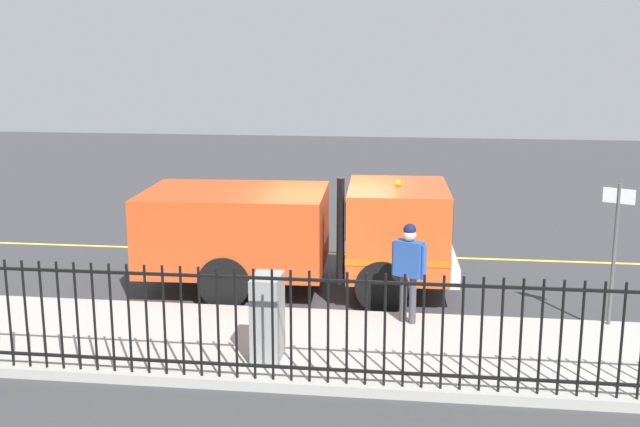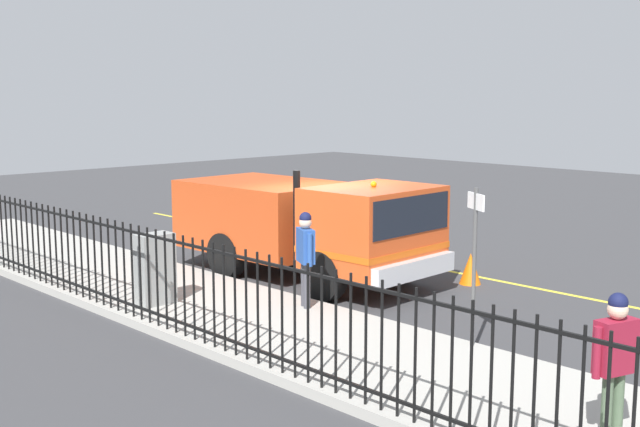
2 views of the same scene
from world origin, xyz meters
TOP-DOWN VIEW (x-y plane):
  - ground_plane at (0.00, 0.00)m, footprint 52.63×52.63m
  - sidewalk_slab at (3.05, 0.00)m, footprint 3.10×23.92m
  - lane_marking at (-2.70, 0.00)m, footprint 0.12×21.53m
  - work_truck at (0.03, -0.34)m, footprint 2.69×6.05m
  - worker_standing at (1.96, 1.56)m, footprint 0.41×0.57m
  - pedestrian_distant at (3.37, 7.91)m, footprint 0.60×0.34m
  - iron_fence at (4.47, -0.00)m, footprint 0.04×20.37m
  - utility_cabinet at (3.74, -0.47)m, footprint 0.65×0.41m
  - traffic_cone at (-2.05, 2.17)m, footprint 0.45×0.45m
  - street_sign at (1.65, 4.87)m, footprint 0.27×0.45m

SIDE VIEW (x-z plane):
  - ground_plane at x=0.00m, z-range 0.00..0.00m
  - lane_marking at x=-2.70m, z-range 0.00..0.01m
  - sidewalk_slab at x=3.05m, z-range 0.00..0.15m
  - traffic_cone at x=-2.05m, z-range 0.00..0.64m
  - utility_cabinet at x=3.74m, z-range 0.15..1.41m
  - iron_fence at x=4.47m, z-range 0.15..1.74m
  - pedestrian_distant at x=3.37m, z-range 0.33..1.99m
  - worker_standing at x=1.96m, z-range 0.34..2.03m
  - work_truck at x=0.03m, z-range 0.04..2.45m
  - street_sign at x=1.65m, z-range 0.44..2.81m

